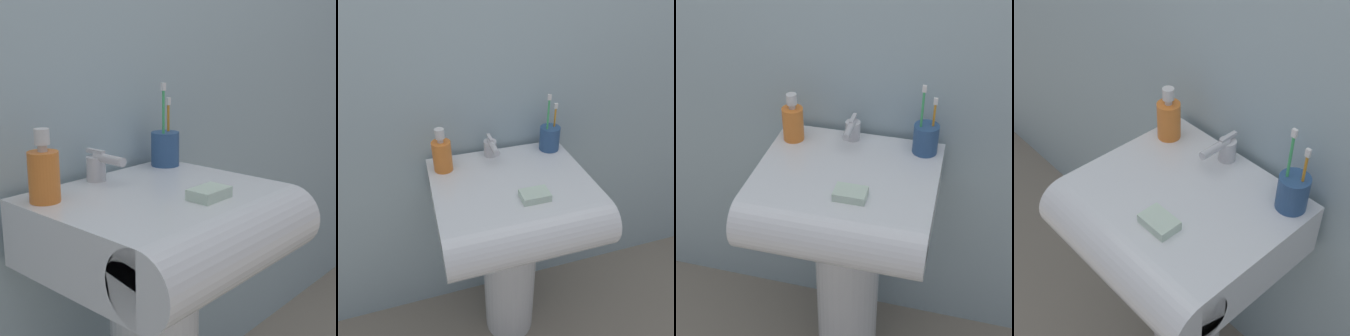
# 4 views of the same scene
# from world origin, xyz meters

# --- Properties ---
(wall_back) EXTENTS (5.00, 0.05, 2.40)m
(wall_back) POSITION_xyz_m (0.00, 0.25, 1.20)
(wall_back) COLOR #9EB7C1
(wall_back) RESTS_ON ground
(sink_pedestal) EXTENTS (0.21, 0.21, 0.66)m
(sink_pedestal) POSITION_xyz_m (0.00, 0.00, 0.33)
(sink_pedestal) COLOR white
(sink_pedestal) RESTS_ON ground
(sink_basin) EXTENTS (0.52, 0.48, 0.15)m
(sink_basin) POSITION_xyz_m (0.00, -0.06, 0.73)
(sink_basin) COLOR white
(sink_basin) RESTS_ON sink_pedestal
(faucet) EXTENTS (0.05, 0.12, 0.08)m
(faucet) POSITION_xyz_m (-0.03, 0.15, 0.85)
(faucet) COLOR silver
(faucet) RESTS_ON sink_basin
(toothbrush_cup) EXTENTS (0.08, 0.08, 0.22)m
(toothbrush_cup) POSITION_xyz_m (0.20, 0.15, 0.86)
(toothbrush_cup) COLOR #2D5184
(toothbrush_cup) RESTS_ON sink_basin
(soap_bottle) EXTENTS (0.07, 0.07, 0.16)m
(soap_bottle) POSITION_xyz_m (-0.21, 0.12, 0.87)
(soap_bottle) COLOR orange
(soap_bottle) RESTS_ON sink_basin
(bar_soap) EXTENTS (0.09, 0.06, 0.02)m
(bar_soap) POSITION_xyz_m (0.04, -0.13, 0.82)
(bar_soap) COLOR silver
(bar_soap) RESTS_ON sink_basin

